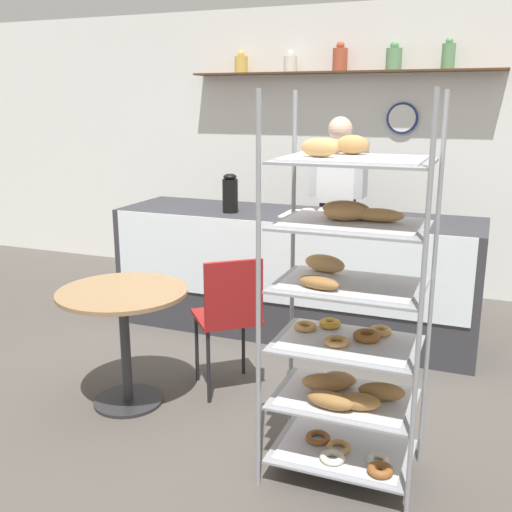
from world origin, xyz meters
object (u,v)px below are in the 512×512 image
object	(u,v)px
cafe_table	(124,318)
donut_tray_counter	(309,213)
pastry_rack	(346,309)
cafe_chair	(230,311)
person_worker	(338,207)
coffee_carafe	(230,194)

from	to	relation	value
cafe_table	donut_tray_counter	bearing A→B (deg)	65.42
pastry_rack	donut_tray_counter	distance (m)	1.88
cafe_chair	person_worker	bearing A→B (deg)	-136.35
person_worker	coffee_carafe	xyz separation A→B (m)	(-0.68, -0.77, 0.19)
cafe_table	coffee_carafe	distance (m)	1.52
person_worker	cafe_chair	xyz separation A→B (m)	(-0.21, -1.84, -0.36)
person_worker	donut_tray_counter	distance (m)	0.68
pastry_rack	cafe_chair	size ratio (longest dim) A/B	2.07
person_worker	cafe_table	bearing A→B (deg)	-108.96
cafe_chair	donut_tray_counter	size ratio (longest dim) A/B	2.35
cafe_table	donut_tray_counter	distance (m)	1.72
coffee_carafe	donut_tray_counter	distance (m)	0.64
donut_tray_counter	coffee_carafe	bearing A→B (deg)	-171.04
donut_tray_counter	cafe_table	bearing A→B (deg)	-114.58
coffee_carafe	donut_tray_counter	bearing A→B (deg)	8.96
cafe_table	donut_tray_counter	xyz separation A→B (m)	(0.69, 1.51, 0.43)
pastry_rack	person_worker	bearing A→B (deg)	105.01
coffee_carafe	person_worker	bearing A→B (deg)	48.65
cafe_chair	donut_tray_counter	bearing A→B (deg)	-137.21
coffee_carafe	donut_tray_counter	world-z (taller)	coffee_carafe
person_worker	cafe_chair	size ratio (longest dim) A/B	1.88
person_worker	cafe_chair	distance (m)	1.89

